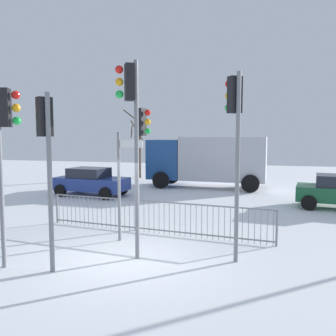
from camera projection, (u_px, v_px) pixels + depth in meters
name	position (u px, v px, depth m)	size (l,w,h in m)	color
ground_plane	(129.00, 257.00, 9.27)	(60.00, 60.00, 0.00)	white
traffic_light_rear_right	(141.00, 139.00, 11.59)	(0.55, 0.37, 4.17)	slate
traffic_light_foreground_left	(131.00, 115.00, 8.82)	(0.52, 0.41, 5.05)	slate
traffic_light_mid_right	(5.00, 134.00, 8.31)	(0.54, 0.38, 4.39)	slate
traffic_light_mid_left	(46.00, 141.00, 8.14)	(0.51, 0.43, 4.17)	slate
traffic_light_rear_left	(235.00, 124.00, 8.76)	(0.45, 0.48, 4.74)	slate
direction_sign_post	(121.00, 181.00, 10.58)	(0.79, 0.09, 3.29)	slate
pedestrian_guard_railing	(154.00, 217.00, 11.50)	(7.69, 0.92, 1.07)	slate
car_blue_mid	(91.00, 181.00, 18.64)	(3.97, 2.29, 1.47)	navy
delivery_truck	(208.00, 159.00, 21.45)	(7.15, 2.98, 3.10)	silver
bare_tree_left	(139.00, 144.00, 26.20)	(1.70, 1.45, 5.05)	#473828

